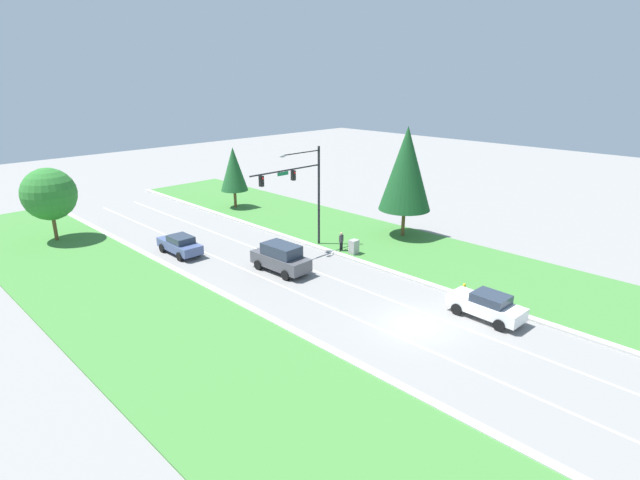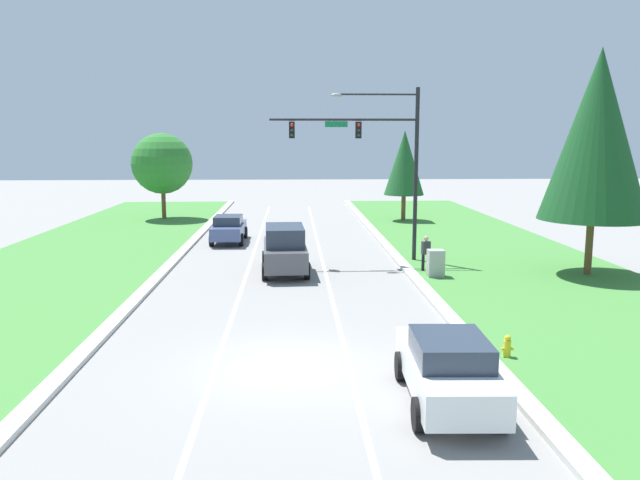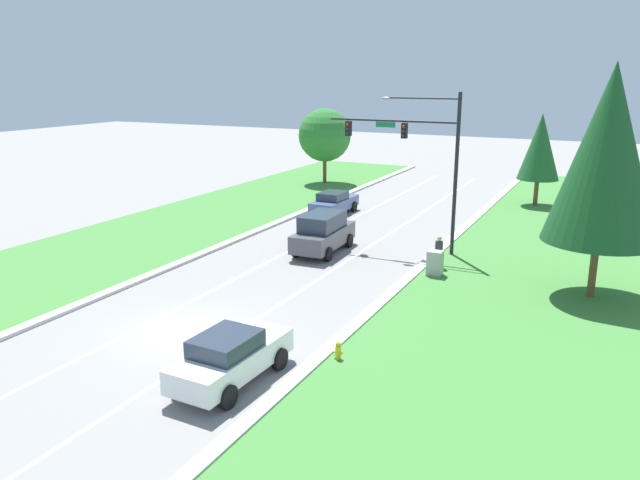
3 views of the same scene
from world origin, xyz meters
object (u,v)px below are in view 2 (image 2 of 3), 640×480
at_px(graphite_suv, 285,249).
at_px(pedestrian, 426,252).
at_px(conifer_near_right_tree, 597,135).
at_px(traffic_signal_mast, 377,148).
at_px(fire_hydrant, 507,347).
at_px(conifer_far_right_tree, 404,163).
at_px(slate_blue_sedan, 229,228).
at_px(white_sedan, 448,368).
at_px(oak_near_left_tree, 162,164).
at_px(utility_cabinet, 436,264).

relative_size(graphite_suv, pedestrian, 2.91).
bearing_deg(conifer_near_right_tree, traffic_signal_mast, 157.46).
distance_m(fire_hydrant, conifer_far_right_tree, 29.96).
bearing_deg(pedestrian, fire_hydrant, 74.37).
height_order(slate_blue_sedan, graphite_suv, graphite_suv).
distance_m(white_sedan, conifer_far_right_tree, 32.97).
bearing_deg(conifer_far_right_tree, traffic_signal_mast, -105.13).
relative_size(traffic_signal_mast, oak_near_left_tree, 1.31).
xyz_separation_m(white_sedan, conifer_near_right_tree, (9.68, 13.29, 5.39)).
xyz_separation_m(conifer_near_right_tree, conifer_far_right_tree, (-4.93, 19.15, -1.90)).
distance_m(graphite_suv, fire_hydrant, 13.37).
relative_size(fire_hydrant, conifer_far_right_tree, 0.10).
distance_m(graphite_suv, utility_cabinet, 6.83).
distance_m(traffic_signal_mast, oak_near_left_tree, 22.26).
bearing_deg(utility_cabinet, slate_blue_sedan, 134.71).
distance_m(traffic_signal_mast, white_sedan, 17.73).
xyz_separation_m(graphite_suv, utility_cabinet, (6.66, -1.43, -0.48)).
bearing_deg(oak_near_left_tree, white_sedan, -68.76).
bearing_deg(utility_cabinet, pedestrian, 97.93).
height_order(traffic_signal_mast, conifer_far_right_tree, traffic_signal_mast).
distance_m(pedestrian, conifer_far_right_tree, 18.46).
bearing_deg(traffic_signal_mast, pedestrian, -52.82).
xyz_separation_m(traffic_signal_mast, graphite_suv, (-4.49, -2.46, -4.52)).
height_order(pedestrian, conifer_far_right_tree, conifer_far_right_tree).
height_order(white_sedan, slate_blue_sedan, white_sedan).
xyz_separation_m(traffic_signal_mast, utility_cabinet, (2.17, -3.89, -5.00)).
relative_size(slate_blue_sedan, conifer_near_right_tree, 0.46).
bearing_deg(slate_blue_sedan, fire_hydrant, -64.24).
xyz_separation_m(fire_hydrant, conifer_near_right_tree, (7.27, 10.45, 5.90)).
distance_m(fire_hydrant, oak_near_left_tree, 35.45).
xyz_separation_m(traffic_signal_mast, conifer_far_right_tree, (4.16, 15.38, -1.28)).
distance_m(slate_blue_sedan, pedestrian, 13.35).
bearing_deg(fire_hydrant, graphite_suv, 118.20).
bearing_deg(traffic_signal_mast, fire_hydrant, -82.73).
distance_m(slate_blue_sedan, oak_near_left_tree, 12.99).
bearing_deg(conifer_near_right_tree, slate_blue_sedan, 149.35).
relative_size(traffic_signal_mast, utility_cabinet, 6.76).
distance_m(white_sedan, pedestrian, 14.66).
height_order(slate_blue_sedan, oak_near_left_tree, oak_near_left_tree).
bearing_deg(utility_cabinet, traffic_signal_mast, 119.18).
bearing_deg(conifer_near_right_tree, fire_hydrant, -124.85).
bearing_deg(oak_near_left_tree, conifer_far_right_tree, -6.02).
relative_size(oak_near_left_tree, conifer_far_right_tree, 0.97).
relative_size(white_sedan, pedestrian, 2.75).
xyz_separation_m(conifer_near_right_tree, oak_near_left_tree, (-23.03, 21.06, -1.99)).
xyz_separation_m(graphite_suv, conifer_near_right_tree, (13.58, -1.31, 5.14)).
bearing_deg(graphite_suv, white_sedan, -77.40).
bearing_deg(utility_cabinet, fire_hydrant, -91.98).
relative_size(white_sedan, oak_near_left_tree, 0.71).
bearing_deg(slate_blue_sedan, traffic_signal_mast, -38.14).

